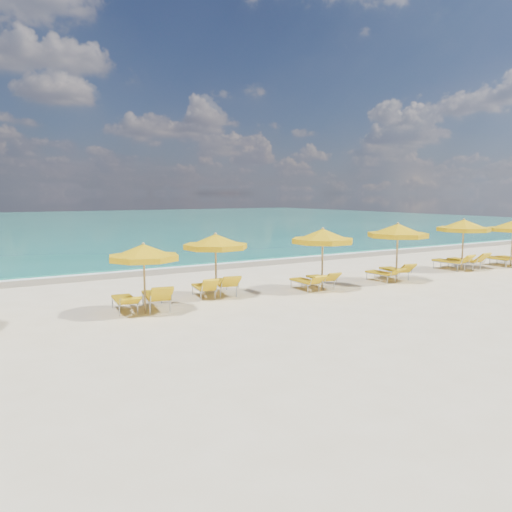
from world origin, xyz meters
TOP-DOWN VIEW (x-y plane):
  - ground_plane at (0.00, 0.00)m, footprint 120.00×120.00m
  - ocean at (0.00, 48.00)m, footprint 120.00×80.00m
  - wet_sand_band at (0.00, 7.40)m, footprint 120.00×2.60m
  - foam_line at (0.00, 8.20)m, footprint 120.00×1.20m
  - whitecap_near at (-6.00, 17.00)m, footprint 14.00×0.36m
  - whitecap_far at (8.00, 24.00)m, footprint 18.00×0.30m
  - umbrella_2 at (-5.03, -0.46)m, footprint 2.36×2.36m
  - umbrella_3 at (-2.15, 0.59)m, footprint 2.74×2.74m
  - umbrella_4 at (1.76, -0.31)m, footprint 3.03×3.03m
  - umbrella_5 at (5.41, -0.50)m, footprint 2.72×2.72m
  - umbrella_6 at (10.48, 0.23)m, footprint 2.45×2.45m
  - lounger_2_left at (-5.47, 0.10)m, footprint 0.75×1.87m
  - lounger_2_right at (-4.55, -0.07)m, footprint 0.98×2.07m
  - lounger_3_left at (-2.53, 0.79)m, footprint 0.80×1.68m
  - lounger_3_right at (-1.67, 0.94)m, footprint 1.03×2.04m
  - lounger_4_left at (1.24, -0.00)m, footprint 0.59×1.67m
  - lounger_4_right at (2.11, 0.18)m, footprint 0.73×1.74m
  - lounger_5_left at (5.05, -0.07)m, footprint 0.67×1.72m
  - lounger_5_right at (5.95, 0.08)m, footprint 0.94×1.90m
  - lounger_6_left at (10.06, 0.56)m, footprint 0.76×1.96m
  - lounger_6_right at (10.96, 0.39)m, footprint 0.72×1.97m
  - lounger_7_left at (13.18, 0.13)m, footprint 0.64×1.92m
  - lounger_7_right at (14.03, 0.02)m, footprint 0.89×1.77m

SIDE VIEW (x-z plane):
  - ground_plane at x=0.00m, z-range 0.00..0.00m
  - ocean at x=0.00m, z-range -0.15..0.15m
  - wet_sand_band at x=0.00m, z-range -0.01..0.01m
  - foam_line at x=0.00m, z-range -0.01..0.01m
  - whitecap_near at x=-6.00m, z-range -0.03..0.03m
  - whitecap_far at x=8.00m, z-range -0.03..0.03m
  - lounger_5_left at x=5.05m, z-range -0.14..0.54m
  - lounger_4_left at x=1.24m, z-range -0.15..0.56m
  - lounger_4_right at x=2.11m, z-range -0.16..0.57m
  - lounger_3_left at x=-2.53m, z-range -0.19..0.61m
  - lounger_2_left at x=-5.47m, z-range -0.12..0.55m
  - lounger_7_right at x=14.03m, z-range -0.20..0.64m
  - lounger_5_right at x=5.95m, z-range -0.18..0.62m
  - lounger_7_left at x=13.18m, z-range -0.13..0.58m
  - lounger_6_left at x=10.06m, z-range -0.19..0.66m
  - lounger_3_right at x=-1.67m, z-range -0.18..0.66m
  - lounger_6_right at x=10.96m, z-range -0.21..0.69m
  - lounger_2_right at x=-4.55m, z-range -0.21..0.71m
  - umbrella_2 at x=-5.03m, z-range 0.75..2.89m
  - umbrella_3 at x=-2.15m, z-range 0.79..3.04m
  - umbrella_4 at x=1.76m, z-range 0.83..3.17m
  - umbrella_5 at x=5.41m, z-range 0.86..3.28m
  - umbrella_6 at x=10.48m, z-range 0.86..3.28m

